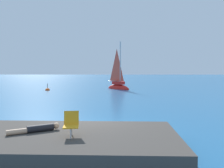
# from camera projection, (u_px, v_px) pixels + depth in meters

# --- Properties ---
(ground_plane) EXTENTS (160.00, 160.00, 0.00)m
(ground_plane) POSITION_uv_depth(u_px,v_px,m) (85.00, 130.00, 10.53)
(ground_plane) COLOR #236093
(shore_ledge) EXTENTS (7.30, 3.90, 0.61)m
(shore_ledge) POSITION_uv_depth(u_px,v_px,m) (71.00, 143.00, 7.82)
(shore_ledge) COLOR #423D38
(shore_ledge) RESTS_ON ground
(boulder_seaward) EXTENTS (1.50, 1.34, 0.91)m
(boulder_seaward) POSITION_uv_depth(u_px,v_px,m) (63.00, 132.00, 10.21)
(boulder_seaward) COLOR #3F3936
(boulder_seaward) RESTS_ON ground
(boulder_inland) EXTENTS (1.17, 1.26, 0.62)m
(boulder_inland) POSITION_uv_depth(u_px,v_px,m) (65.00, 135.00, 9.68)
(boulder_inland) COLOR #383C35
(boulder_inland) RESTS_ON ground
(sailboat_near) EXTENTS (3.41, 3.33, 6.77)m
(sailboat_near) POSITION_uv_depth(u_px,v_px,m) (118.00, 86.00, 30.34)
(sailboat_near) COLOR red
(sailboat_near) RESTS_ON ground
(person_sunbather) EXTENTS (1.61, 0.97, 0.25)m
(person_sunbather) POSITION_uv_depth(u_px,v_px,m) (37.00, 129.00, 8.01)
(person_sunbather) COLOR black
(person_sunbather) RESTS_ON shore_ledge
(beach_chair) EXTENTS (0.54, 0.65, 0.80)m
(beach_chair) POSITION_uv_depth(u_px,v_px,m) (71.00, 123.00, 7.52)
(beach_chair) COLOR orange
(beach_chair) RESTS_ON shore_ledge
(marker_buoy) EXTENTS (0.56, 0.56, 1.13)m
(marker_buoy) POSITION_uv_depth(u_px,v_px,m) (48.00, 90.00, 28.49)
(marker_buoy) COLOR #EA5114
(marker_buoy) RESTS_ON ground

